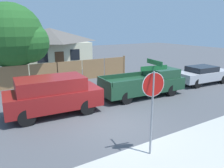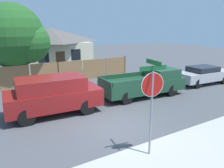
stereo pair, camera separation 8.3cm
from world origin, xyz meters
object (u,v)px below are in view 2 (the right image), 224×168
Objects in this scene: red_suv at (53,94)px; orange_pickup at (146,83)px; house at (52,47)px; oak_tree at (15,37)px; stop_sign at (152,92)px; parked_sedan at (204,75)px.

orange_pickup is at bearing 3.95° from red_suv.
house is 7.60m from oak_tree.
house is 1.63× the size of red_suv.
red_suv is at bearing 117.74° from stop_sign.
house is 15.53m from parked_sedan.
house is at bearing 103.40° from orange_pickup.
orange_pickup is (6.51, -7.19, -2.76)m from oak_tree.
red_suv is at bearing -176.05° from orange_pickup.
stop_sign reaches higher than orange_pickup.
stop_sign is (1.75, -5.39, 1.23)m from red_suv.
red_suv is at bearing -85.82° from oak_tree.
house is 1.66× the size of parked_sedan.
parked_sedan is 11.52m from stop_sign.
house is 13.83m from red_suv.
orange_pickup is at bearing -175.68° from parked_sedan.
house reaches higher than orange_pickup.
stop_sign is (-2.07, -18.63, 0.07)m from house.
parked_sedan is 1.43× the size of stop_sign.
red_suv is (0.52, -7.17, -2.56)m from oak_tree.
house is 13.50m from orange_pickup.
house is 1.40× the size of orange_pickup.
oak_tree reaches higher than parked_sedan.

